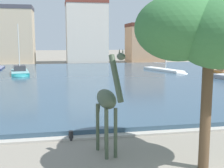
% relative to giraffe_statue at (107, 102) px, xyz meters
% --- Properties ---
extents(harbor_water, '(86.21, 45.53, 0.37)m').
position_rel_giraffe_statue_xyz_m(harbor_water, '(2.94, 25.38, -2.26)').
color(harbor_water, '#334C60').
rests_on(harbor_water, ground).
extents(quay_edge_coping, '(86.21, 0.50, 0.12)m').
position_rel_giraffe_statue_xyz_m(quay_edge_coping, '(2.94, 2.36, -2.39)').
color(quay_edge_coping, '#ADA89E').
rests_on(quay_edge_coping, ground).
extents(giraffe_statue, '(1.02, 2.72, 4.79)m').
position_rel_giraffe_statue_xyz_m(giraffe_statue, '(0.00, 0.00, 0.00)').
color(giraffe_statue, '#3D4C38').
rests_on(giraffe_statue, ground).
extents(sailboat_white, '(4.53, 9.50, 7.16)m').
position_rel_giraffe_statue_xyz_m(sailboat_white, '(14.45, 29.85, -2.07)').
color(sailboat_white, white).
rests_on(sailboat_white, ground).
extents(sailboat_teal, '(3.27, 7.63, 7.38)m').
position_rel_giraffe_statue_xyz_m(sailboat_teal, '(-7.37, 29.74, -1.91)').
color(sailboat_teal, teal).
rests_on(sailboat_teal, ground).
extents(shade_tree, '(5.70, 5.57, 7.40)m').
position_rel_giraffe_statue_xyz_m(shade_tree, '(3.48, -1.99, 3.14)').
color(shade_tree, brown).
rests_on(shade_tree, ground).
extents(mooring_bollard, '(0.24, 0.24, 0.50)m').
position_rel_giraffe_statue_xyz_m(mooring_bollard, '(-1.53, 2.21, -2.20)').
color(mooring_bollard, '#232326').
rests_on(mooring_bollard, ground).
extents(townhouse_corner_house, '(7.38, 7.25, 12.35)m').
position_rel_giraffe_statue_xyz_m(townhouse_corner_house, '(-10.72, 53.54, 3.75)').
color(townhouse_corner_house, '#C6B293').
rests_on(townhouse_corner_house, ground).
extents(townhouse_end_terrace, '(8.92, 8.00, 13.65)m').
position_rel_giraffe_statue_xyz_m(townhouse_end_terrace, '(4.28, 52.26, 4.39)').
color(townhouse_end_terrace, beige).
rests_on(townhouse_end_terrace, ground).
extents(townhouse_tall_gabled, '(8.13, 7.09, 9.01)m').
position_rel_giraffe_statue_xyz_m(townhouse_tall_gabled, '(18.02, 52.97, 2.07)').
color(townhouse_tall_gabled, tan).
rests_on(townhouse_tall_gabled, ground).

